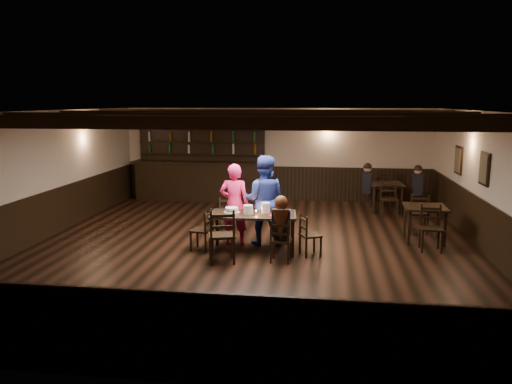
# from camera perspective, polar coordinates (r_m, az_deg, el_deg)

# --- Properties ---
(ground) EXTENTS (10.00, 10.00, 0.00)m
(ground) POSITION_cam_1_polar(r_m,az_deg,el_deg) (10.10, -0.37, -6.29)
(ground) COLOR black
(ground) RESTS_ON ground
(room_shell) EXTENTS (9.02, 10.02, 2.71)m
(room_shell) POSITION_cam_1_polar(r_m,az_deg,el_deg) (9.79, -0.30, 3.62)
(room_shell) COLOR beige
(room_shell) RESTS_ON ground
(dining_table) EXTENTS (1.69, 0.93, 0.75)m
(dining_table) POSITION_cam_1_polar(r_m,az_deg,el_deg) (9.66, -0.30, -2.90)
(dining_table) COLOR black
(dining_table) RESTS_ON ground
(chair_near_left) EXTENTS (0.57, 0.56, 1.00)m
(chair_near_left) POSITION_cam_1_polar(r_m,az_deg,el_deg) (8.96, -3.90, -4.59)
(chair_near_left) COLOR black
(chair_near_left) RESTS_ON ground
(chair_near_right) EXTENTS (0.39, 0.38, 0.79)m
(chair_near_right) POSITION_cam_1_polar(r_m,az_deg,el_deg) (9.03, 2.79, -5.27)
(chair_near_right) COLOR black
(chair_near_right) RESTS_ON ground
(chair_end_left) EXTENTS (0.42, 0.43, 0.81)m
(chair_end_left) POSITION_cam_1_polar(r_m,az_deg,el_deg) (9.79, -5.91, -4.00)
(chair_end_left) COLOR black
(chair_end_left) RESTS_ON ground
(chair_end_right) EXTENTS (0.47, 0.48, 0.78)m
(chair_end_right) POSITION_cam_1_polar(r_m,az_deg,el_deg) (9.48, 5.87, -4.58)
(chair_end_right) COLOR black
(chair_end_right) RESTS_ON ground
(chair_far_pushed) EXTENTS (0.42, 0.40, 0.79)m
(chair_far_pushed) POSITION_cam_1_polar(r_m,az_deg,el_deg) (11.09, -3.34, -2.35)
(chair_far_pushed) COLOR black
(chair_far_pushed) RESTS_ON ground
(woman_pink) EXTENTS (0.62, 0.41, 1.66)m
(woman_pink) POSITION_cam_1_polar(r_m,az_deg,el_deg) (10.11, -2.49, -1.42)
(woman_pink) COLOR #F12857
(woman_pink) RESTS_ON ground
(man_blue) EXTENTS (0.90, 0.70, 1.83)m
(man_blue) POSITION_cam_1_polar(r_m,az_deg,el_deg) (10.11, 0.87, -0.94)
(man_blue) COLOR navy
(man_blue) RESTS_ON ground
(seated_person) EXTENTS (0.33, 0.49, 0.80)m
(seated_person) POSITION_cam_1_polar(r_m,az_deg,el_deg) (8.99, 2.87, -2.99)
(seated_person) COLOR black
(seated_person) RESTS_ON ground
(cake) EXTENTS (0.31, 0.31, 0.10)m
(cake) POSITION_cam_1_polar(r_m,az_deg,el_deg) (9.75, -2.80, -2.08)
(cake) COLOR white
(cake) RESTS_ON dining_table
(plate_stack_a) EXTENTS (0.18, 0.18, 0.17)m
(plate_stack_a) POSITION_cam_1_polar(r_m,az_deg,el_deg) (9.59, -0.90, -2.01)
(plate_stack_a) COLOR white
(plate_stack_a) RESTS_ON dining_table
(plate_stack_b) EXTENTS (0.17, 0.17, 0.20)m
(plate_stack_b) POSITION_cam_1_polar(r_m,az_deg,el_deg) (9.68, 1.11, -1.80)
(plate_stack_b) COLOR white
(plate_stack_b) RESTS_ON dining_table
(tea_light) EXTENTS (0.04, 0.04, 0.06)m
(tea_light) POSITION_cam_1_polar(r_m,az_deg,el_deg) (9.71, 0.01, -2.24)
(tea_light) COLOR #A5A8AD
(tea_light) RESTS_ON dining_table
(salt_shaker) EXTENTS (0.03, 0.03, 0.08)m
(salt_shaker) POSITION_cam_1_polar(r_m,az_deg,el_deg) (9.52, 1.89, -2.39)
(salt_shaker) COLOR silver
(salt_shaker) RESTS_ON dining_table
(pepper_shaker) EXTENTS (0.04, 0.04, 0.10)m
(pepper_shaker) POSITION_cam_1_polar(r_m,az_deg,el_deg) (9.56, 2.31, -2.28)
(pepper_shaker) COLOR #A5A8AD
(pepper_shaker) RESTS_ON dining_table
(drink_glass) EXTENTS (0.07, 0.07, 0.11)m
(drink_glass) POSITION_cam_1_polar(r_m,az_deg,el_deg) (9.75, 1.35, -2.01)
(drink_glass) COLOR silver
(drink_glass) RESTS_ON dining_table
(menu_red) EXTENTS (0.31, 0.23, 0.00)m
(menu_red) POSITION_cam_1_polar(r_m,az_deg,el_deg) (9.52, 2.37, -2.64)
(menu_red) COLOR maroon
(menu_red) RESTS_ON dining_table
(menu_blue) EXTENTS (0.32, 0.24, 0.00)m
(menu_blue) POSITION_cam_1_polar(r_m,az_deg,el_deg) (9.70, 3.25, -2.39)
(menu_blue) COLOR #0E1348
(menu_blue) RESTS_ON dining_table
(bar_counter) EXTENTS (3.98, 0.70, 2.20)m
(bar_counter) POSITION_cam_1_polar(r_m,az_deg,el_deg) (14.90, -6.35, 1.91)
(bar_counter) COLOR black
(bar_counter) RESTS_ON ground
(back_table_a) EXTENTS (0.87, 0.87, 0.75)m
(back_table_a) POSITION_cam_1_polar(r_m,az_deg,el_deg) (10.91, 18.75, -2.06)
(back_table_a) COLOR black
(back_table_a) RESTS_ON ground
(back_table_b) EXTENTS (0.88, 0.88, 0.75)m
(back_table_b) POSITION_cam_1_polar(r_m,az_deg,el_deg) (13.70, 14.64, 0.59)
(back_table_b) COLOR black
(back_table_b) RESTS_ON ground
(bg_patron_left) EXTENTS (0.29, 0.42, 0.80)m
(bg_patron_left) POSITION_cam_1_polar(r_m,az_deg,el_deg) (13.68, 12.59, 1.58)
(bg_patron_left) COLOR black
(bg_patron_left) RESTS_ON ground
(bg_patron_right) EXTENTS (0.25, 0.39, 0.79)m
(bg_patron_right) POSITION_cam_1_polar(r_m,az_deg,el_deg) (13.73, 17.96, 1.31)
(bg_patron_right) COLOR black
(bg_patron_right) RESTS_ON ground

